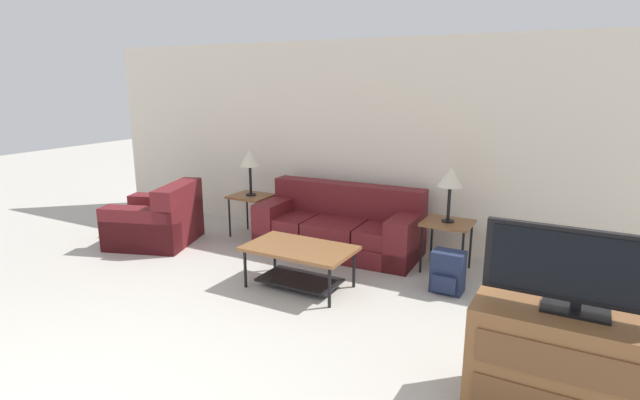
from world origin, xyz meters
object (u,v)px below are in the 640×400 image
object	(u,v)px
couch	(340,228)
backpack	(448,272)
tv_console	(567,368)
coffee_table	(299,257)
side_table_left	(251,199)
armchair	(157,222)
television	(581,269)
table_lamp_right	(451,178)
side_table_right	(447,227)
table_lamp_left	(250,159)

from	to	relation	value
couch	backpack	size ratio (longest dim) A/B	4.77
couch	tv_console	xyz separation A→B (m)	(2.68, -2.20, 0.07)
coffee_table	side_table_left	bearing A→B (deg)	141.22
armchair	television	distance (m)	5.14
armchair	coffee_table	world-z (taller)	armchair
armchair	table_lamp_right	xyz separation A→B (m)	(3.58, 0.86, 0.78)
couch	side_table_right	size ratio (longest dim) A/B	3.59
side_table_right	backpack	world-z (taller)	side_table_right
backpack	coffee_table	bearing A→B (deg)	-155.49
side_table_left	side_table_right	bearing A→B (deg)	0.00
armchair	coffee_table	distance (m)	2.41
couch	table_lamp_right	distance (m)	1.55
couch	television	xyz separation A→B (m)	(2.68, -2.20, 0.73)
armchair	side_table_left	xyz separation A→B (m)	(0.89, 0.86, 0.22)
side_table_right	tv_console	distance (m)	2.56
side_table_left	side_table_right	xyz separation A→B (m)	(2.69, 0.00, 0.00)
coffee_table	table_lamp_right	distance (m)	1.85
side_table_left	television	world-z (taller)	television
couch	table_lamp_left	bearing A→B (deg)	-179.27
couch	backpack	bearing A→B (deg)	-21.23
armchair	television	bearing A→B (deg)	-15.10
side_table_left	table_lamp_right	bearing A→B (deg)	0.00
coffee_table	side_table_right	bearing A→B (deg)	45.02
couch	backpack	distance (m)	1.63
table_lamp_left	backpack	bearing A→B (deg)	-11.32
couch	coffee_table	world-z (taller)	couch
tv_console	coffee_table	bearing A→B (deg)	158.71
backpack	television	bearing A→B (deg)	-54.23
couch	armchair	bearing A→B (deg)	-158.59
side_table_right	table_lamp_right	xyz separation A→B (m)	(0.00, 0.00, 0.55)
table_lamp_left	table_lamp_right	bearing A→B (deg)	0.00
armchair	coffee_table	size ratio (longest dim) A/B	1.12
side_table_left	tv_console	distance (m)	4.58
table_lamp_left	table_lamp_right	xyz separation A→B (m)	(2.69, 0.00, 0.00)
side_table_left	table_lamp_left	bearing A→B (deg)	0.00
side_table_left	backpack	world-z (taller)	side_table_left
coffee_table	tv_console	size ratio (longest dim) A/B	0.95
side_table_left	tv_console	xyz separation A→B (m)	(4.03, -2.19, -0.14)
couch	side_table_right	xyz separation A→B (m)	(1.35, -0.02, 0.21)
television	side_table_left	bearing A→B (deg)	151.50
table_lamp_left	backpack	world-z (taller)	table_lamp_left
couch	table_lamp_right	size ratio (longest dim) A/B	3.30
table_lamp_left	television	xyz separation A→B (m)	(4.03, -2.19, -0.04)
table_lamp_left	television	world-z (taller)	television
armchair	side_table_right	xyz separation A→B (m)	(3.58, 0.86, 0.22)
coffee_table	television	distance (m)	2.81
side_table_right	tv_console	xyz separation A→B (m)	(1.33, -2.19, -0.14)
side_table_left	side_table_right	world-z (taller)	same
coffee_table	side_table_right	xyz separation A→B (m)	(1.20, 1.20, 0.18)
couch	table_lamp_left	size ratio (longest dim) A/B	3.30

